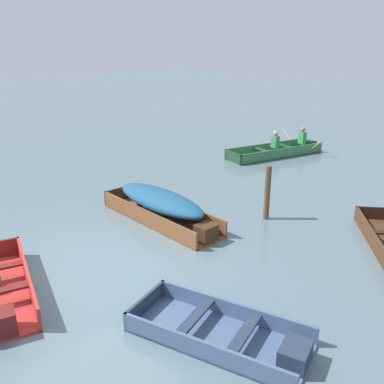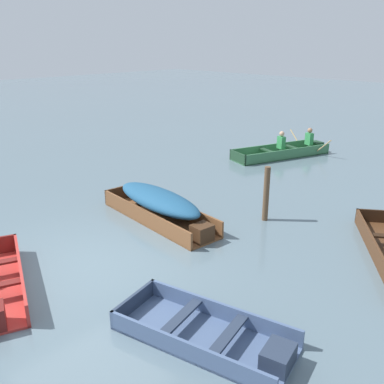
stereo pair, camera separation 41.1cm
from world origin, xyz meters
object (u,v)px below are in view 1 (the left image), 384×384
Objects in this scene: rowboat_green_with_crew at (279,150)px; skiff_slate_blue_near_moored at (226,335)px; skiff_wooden_brown_mid_moored at (161,204)px; mooring_post at (267,193)px.

skiff_slate_blue_near_moored is at bearing -62.24° from rowboat_green_with_crew.
skiff_wooden_brown_mid_moored is at bearing -80.22° from rowboat_green_with_crew.
skiff_slate_blue_near_moored is 0.71× the size of rowboat_green_with_crew.
skiff_slate_blue_near_moored is 4.40m from skiff_wooden_brown_mid_moored.
rowboat_green_with_crew reaches higher than skiff_slate_blue_near_moored.
skiff_slate_blue_near_moored is 2.10× the size of mooring_post.
skiff_slate_blue_near_moored is at bearing -63.64° from mooring_post.
mooring_post reaches higher than rowboat_green_with_crew.
mooring_post is (1.72, 1.77, 0.23)m from skiff_wooden_brown_mid_moored.
skiff_slate_blue_near_moored is at bearing -31.61° from skiff_wooden_brown_mid_moored.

